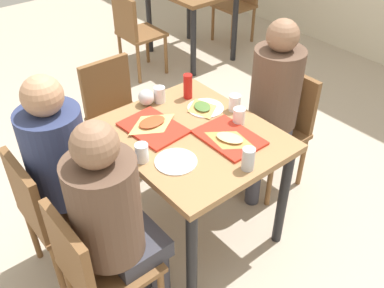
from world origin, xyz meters
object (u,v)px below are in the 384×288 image
at_px(chair_far_side, 281,122).
at_px(background_table, 191,0).
at_px(person_in_red, 65,162).
at_px(paper_plate_near_edge, 176,162).
at_px(pizza_slice_c, 202,107).
at_px(plastic_cup_a, 235,103).
at_px(foil_bundle, 146,97).
at_px(plastic_cup_b, 142,153).
at_px(paper_plate_center, 206,108).
at_px(chair_near_left, 49,208).
at_px(condiment_bottle, 188,86).
at_px(plastic_cup_d, 239,116).
at_px(soda_can, 248,159).
at_px(plastic_cup_c, 160,95).
at_px(chair_near_right, 94,266).
at_px(background_chair_near, 134,30).
at_px(person_far_side, 271,98).
at_px(pizza_slice_a, 152,123).
at_px(chair_left_end, 115,110).
at_px(tray_red_near, 153,128).
at_px(person_in_brown_jacket, 114,215).
at_px(tray_red_far, 229,137).
at_px(pizza_slice_b, 230,139).
at_px(main_table, 192,149).

bearing_deg(chair_far_side, background_table, 156.96).
bearing_deg(background_table, person_in_red, -52.32).
height_order(paper_plate_near_edge, pizza_slice_c, pizza_slice_c).
relative_size(plastic_cup_a, foil_bundle, 1.00).
bearing_deg(plastic_cup_b, paper_plate_near_edge, 45.52).
bearing_deg(paper_plate_center, foil_bundle, -137.20).
distance_m(chair_near_left, condiment_bottle, 1.08).
xyz_separation_m(chair_far_side, condiment_bottle, (-0.32, -0.57, 0.35)).
distance_m(plastic_cup_a, plastic_cup_d, 0.15).
bearing_deg(soda_can, paper_plate_center, 159.75).
xyz_separation_m(plastic_cup_b, plastic_cup_d, (0.07, 0.62, 0.00)).
bearing_deg(plastic_cup_c, paper_plate_center, 34.18).
xyz_separation_m(chair_near_right, paper_plate_near_edge, (-0.10, 0.57, 0.27)).
height_order(plastic_cup_a, background_chair_near, plastic_cup_a).
distance_m(person_far_side, pizza_slice_a, 0.82).
bearing_deg(pizza_slice_a, chair_left_end, 168.78).
bearing_deg(condiment_bottle, tray_red_near, -68.56).
height_order(person_in_brown_jacket, paper_plate_center, person_in_brown_jacket).
height_order(chair_left_end, tray_red_far, chair_left_end).
bearing_deg(plastic_cup_a, foil_bundle, -136.32).
bearing_deg(tray_red_near, background_table, 135.89).
bearing_deg(condiment_bottle, plastic_cup_d, 5.70).
bearing_deg(person_far_side, plastic_cup_d, -75.93).
bearing_deg(tray_red_far, chair_near_right, -85.47).
bearing_deg(pizza_slice_b, chair_near_right, -87.06).
height_order(condiment_bottle, background_table, condiment_bottle).
height_order(paper_plate_center, condiment_bottle, condiment_bottle).
bearing_deg(person_in_brown_jacket, chair_far_side, 99.50).
xyz_separation_m(chair_far_side, background_chair_near, (-2.03, 0.13, 0.00)).
bearing_deg(background_chair_near, chair_near_right, -37.14).
relative_size(pizza_slice_c, condiment_bottle, 1.33).
bearing_deg(pizza_slice_a, background_table, 135.67).
xyz_separation_m(plastic_cup_a, plastic_cup_d, (0.12, -0.08, 0.00)).
relative_size(pizza_slice_c, background_table, 0.24).
bearing_deg(plastic_cup_a, paper_plate_near_edge, -73.59).
height_order(main_table, person_far_side, person_far_side).
relative_size(chair_far_side, pizza_slice_a, 3.54).
bearing_deg(plastic_cup_b, paper_plate_center, 106.41).
height_order(person_in_red, person_in_brown_jacket, same).
height_order(main_table, plastic_cup_d, plastic_cup_d).
xyz_separation_m(condiment_bottle, background_table, (-1.72, 1.43, -0.21)).
distance_m(chair_left_end, tray_red_near, 0.77).
xyz_separation_m(plastic_cup_c, condiment_bottle, (0.07, 0.17, 0.03)).
height_order(tray_red_far, plastic_cup_c, plastic_cup_c).
height_order(plastic_cup_a, plastic_cup_d, same).
height_order(person_in_brown_jacket, pizza_slice_c, person_in_brown_jacket).
bearing_deg(person_far_side, plastic_cup_c, -123.20).
height_order(person_in_brown_jacket, plastic_cup_b, person_in_brown_jacket).
relative_size(main_table, chair_near_left, 1.15).
bearing_deg(main_table, person_far_side, 90.00).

